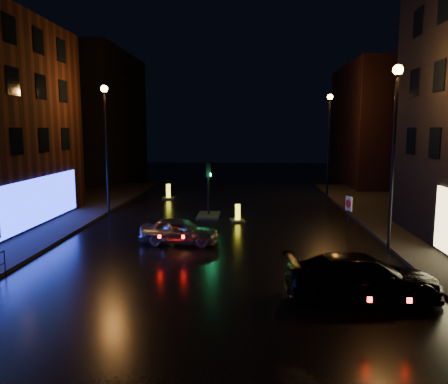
{
  "coord_description": "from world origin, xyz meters",
  "views": [
    {
      "loc": [
        1.4,
        -13.78,
        5.61
      ],
      "look_at": [
        0.28,
        5.69,
        2.8
      ],
      "focal_mm": 35.0,
      "sensor_mm": 36.0,
      "label": 1
    }
  ],
  "objects_px": {
    "dark_sedan": "(363,277)",
    "bollard_far": "(168,196)",
    "silver_hatchback": "(179,231)",
    "road_sign_right": "(349,207)",
    "bollard_near": "(238,218)",
    "traffic_signal": "(209,209)"
  },
  "relations": [
    {
      "from": "dark_sedan",
      "to": "bollard_far",
      "type": "distance_m",
      "value": 23.04
    },
    {
      "from": "silver_hatchback",
      "to": "road_sign_right",
      "type": "relative_size",
      "value": 1.72
    },
    {
      "from": "silver_hatchback",
      "to": "bollard_far",
      "type": "distance_m",
      "value": 14.29
    },
    {
      "from": "bollard_near",
      "to": "bollard_far",
      "type": "distance_m",
      "value": 10.29
    },
    {
      "from": "dark_sedan",
      "to": "road_sign_right",
      "type": "xyz_separation_m",
      "value": [
        1.29,
        8.07,
        0.92
      ]
    },
    {
      "from": "silver_hatchback",
      "to": "dark_sedan",
      "type": "bearing_deg",
      "value": -127.82
    },
    {
      "from": "silver_hatchback",
      "to": "bollard_far",
      "type": "height_order",
      "value": "silver_hatchback"
    },
    {
      "from": "bollard_far",
      "to": "silver_hatchback",
      "type": "bearing_deg",
      "value": -79.34
    },
    {
      "from": "traffic_signal",
      "to": "bollard_near",
      "type": "bearing_deg",
      "value": -37.62
    },
    {
      "from": "dark_sedan",
      "to": "bollard_far",
      "type": "relative_size",
      "value": 3.66
    },
    {
      "from": "dark_sedan",
      "to": "bollard_near",
      "type": "bearing_deg",
      "value": 15.72
    },
    {
      "from": "silver_hatchback",
      "to": "road_sign_right",
      "type": "distance_m",
      "value": 8.66
    },
    {
      "from": "traffic_signal",
      "to": "silver_hatchback",
      "type": "height_order",
      "value": "traffic_signal"
    },
    {
      "from": "traffic_signal",
      "to": "bollard_near",
      "type": "distance_m",
      "value": 2.45
    },
    {
      "from": "silver_hatchback",
      "to": "bollard_far",
      "type": "bearing_deg",
      "value": 17.57
    },
    {
      "from": "traffic_signal",
      "to": "bollard_far",
      "type": "bearing_deg",
      "value": 119.35
    },
    {
      "from": "bollard_near",
      "to": "bollard_far",
      "type": "height_order",
      "value": "bollard_far"
    },
    {
      "from": "traffic_signal",
      "to": "silver_hatchback",
      "type": "bearing_deg",
      "value": -96.49
    },
    {
      "from": "traffic_signal",
      "to": "bollard_near",
      "type": "height_order",
      "value": "traffic_signal"
    },
    {
      "from": "traffic_signal",
      "to": "bollard_near",
      "type": "relative_size",
      "value": 2.56
    },
    {
      "from": "bollard_far",
      "to": "traffic_signal",
      "type": "bearing_deg",
      "value": -62.65
    },
    {
      "from": "bollard_near",
      "to": "road_sign_right",
      "type": "xyz_separation_m",
      "value": [
        5.77,
        -4.06,
        1.43
      ]
    }
  ]
}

